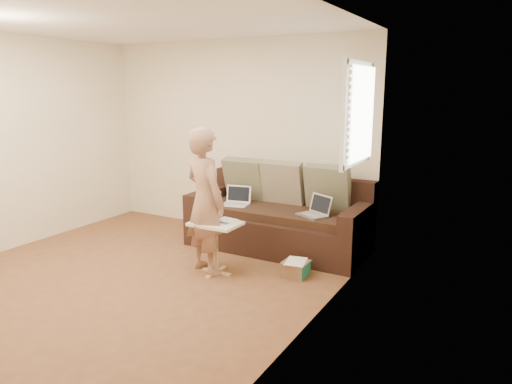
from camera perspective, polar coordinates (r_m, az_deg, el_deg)
floor at (r=5.10m, az=-16.00°, el=-10.63°), size 4.50×4.50×0.00m
ceiling at (r=4.75m, az=-17.96°, el=19.66°), size 4.50×4.50×0.00m
wall_back at (r=6.51m, az=-2.53°, el=6.63°), size 4.00×0.00×4.00m
wall_right at (r=3.61m, az=5.84°, el=1.91°), size 0.00×4.50×4.50m
window_blinds at (r=4.98m, az=12.37°, el=9.21°), size 0.12×0.88×1.08m
sofa at (r=5.82m, az=2.66°, el=-2.82°), size 2.20×0.95×0.85m
pillow_left at (r=6.20m, az=-1.39°, el=1.59°), size 0.55×0.29×0.57m
pillow_mid at (r=5.96m, az=3.22°, el=1.12°), size 0.55×0.27×0.57m
pillow_right at (r=5.73m, az=8.66°, el=0.56°), size 0.55×0.28×0.57m
laptop_silver at (r=5.46m, az=6.79°, el=-2.92°), size 0.41×0.37×0.22m
laptop_white at (r=5.93m, az=-2.54°, el=-1.60°), size 0.36×0.29×0.23m
person at (r=5.02m, az=-6.17°, el=-1.11°), size 0.68×0.58×1.57m
side_table at (r=5.09m, az=-4.86°, el=-6.76°), size 0.52×0.36×0.57m
drinking_glass at (r=5.15m, az=-5.77°, el=-2.54°), size 0.07×0.07×0.12m
scissors at (r=4.97m, az=-4.23°, el=-3.67°), size 0.19×0.12×0.02m
paper_on_table at (r=5.03m, az=-4.07°, el=-3.54°), size 0.25×0.33×0.00m
striped_box at (r=5.09m, az=4.83°, el=-9.21°), size 0.26×0.26×0.17m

